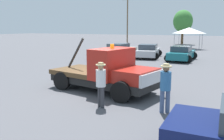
% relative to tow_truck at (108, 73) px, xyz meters
% --- Properties ---
extents(ground_plane, '(160.00, 160.00, 0.00)m').
position_rel_tow_truck_xyz_m(ground_plane, '(-0.32, 0.06, -0.90)').
color(ground_plane, '#545459').
extents(tow_truck, '(5.65, 3.11, 2.51)m').
position_rel_tow_truck_xyz_m(tow_truck, '(0.00, 0.00, 0.00)').
color(tow_truck, black).
rests_on(tow_truck, ground).
extents(person_near_truck, '(0.39, 0.39, 1.78)m').
position_rel_tow_truck_xyz_m(person_near_truck, '(3.14, -1.73, 0.15)').
color(person_near_truck, '#475B84').
rests_on(person_near_truck, ground).
extents(person_at_hood, '(0.38, 0.38, 1.73)m').
position_rel_tow_truck_xyz_m(person_at_hood, '(0.79, -2.17, 0.12)').
color(person_at_hood, '#38383D').
rests_on(person_at_hood, ground).
extents(parked_car_cream, '(2.68, 4.91, 1.34)m').
position_rel_tow_truck_xyz_m(parked_car_cream, '(-5.33, 13.26, -0.25)').
color(parked_car_cream, beige).
rests_on(parked_car_cream, ground).
extents(parked_car_silver, '(2.92, 4.68, 1.34)m').
position_rel_tow_truck_xyz_m(parked_car_silver, '(-2.30, 13.56, -0.25)').
color(parked_car_silver, '#B7B7BC').
rests_on(parked_car_silver, ground).
extents(parked_car_teal, '(2.41, 4.41, 1.34)m').
position_rel_tow_truck_xyz_m(parked_car_teal, '(1.09, 12.72, -0.25)').
color(parked_car_teal, '#196670').
rests_on(parked_car_teal, ground).
extents(canopy_tent_white, '(3.32, 3.32, 2.95)m').
position_rel_tow_truck_xyz_m(canopy_tent_white, '(-0.29, 25.49, 1.63)').
color(canopy_tent_white, '#9E9EA3').
rests_on(canopy_tent_white, ground).
extents(tree_left, '(3.30, 3.30, 5.90)m').
position_rel_tow_truck_xyz_m(tree_left, '(-2.76, 34.43, 3.05)').
color(tree_left, brown).
rests_on(tree_left, ground).
extents(traffic_cone, '(0.40, 0.40, 0.55)m').
position_rel_tow_truck_xyz_m(traffic_cone, '(-1.49, 5.17, -0.65)').
color(traffic_cone, black).
rests_on(traffic_cone, ground).
extents(utility_pole, '(2.20, 0.24, 9.32)m').
position_rel_tow_truck_xyz_m(utility_pole, '(-13.51, 35.49, 4.02)').
color(utility_pole, brown).
rests_on(utility_pole, ground).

